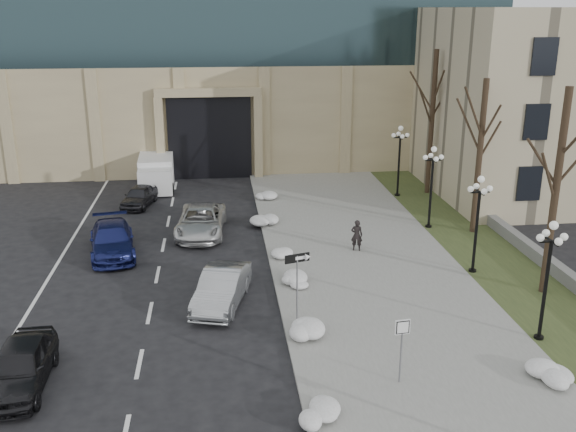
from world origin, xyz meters
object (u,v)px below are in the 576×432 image
(car_b, at_px, (222,288))
(car_d, at_px, (201,221))
(box_truck, at_px, (157,171))
(lamppost_a, at_px, (548,265))
(car_a, at_px, (20,366))
(car_c, at_px, (112,240))
(pedestrian, at_px, (357,235))
(lamppost_b, at_px, (478,211))
(one_way_sign, at_px, (301,265))
(keep_sign, at_px, (402,338))
(lamppost_d, at_px, (400,151))
(lamppost_c, at_px, (432,176))
(car_e, at_px, (139,196))

(car_b, bearing_deg, car_d, 111.13)
(box_truck, bearing_deg, lamppost_a, -59.15)
(car_a, relative_size, car_c, 0.86)
(car_b, distance_m, pedestrian, 8.76)
(car_d, relative_size, box_truck, 0.81)
(car_d, xyz_separation_m, lamppost_b, (12.83, -7.05, 2.31))
(lamppost_b, bearing_deg, one_way_sign, -155.94)
(car_b, height_order, one_way_sign, one_way_sign)
(car_d, xyz_separation_m, pedestrian, (7.95, -3.75, 0.18))
(car_c, relative_size, keep_sign, 2.17)
(lamppost_d, bearing_deg, one_way_sign, -117.24)
(car_a, height_order, car_c, car_a)
(one_way_sign, xyz_separation_m, keep_sign, (2.63, -4.95, -0.62))
(box_truck, distance_m, lamppost_c, 19.76)
(car_a, bearing_deg, car_c, 83.29)
(one_way_sign, xyz_separation_m, lamppost_b, (8.69, 3.88, 0.68))
(car_e, xyz_separation_m, pedestrian, (11.92, -9.56, 0.29))
(car_a, relative_size, one_way_sign, 1.55)
(lamppost_c, bearing_deg, lamppost_d, 90.00)
(car_c, bearing_deg, lamppost_d, 16.46)
(car_b, xyz_separation_m, lamppost_c, (11.82, 8.55, 2.31))
(car_a, xyz_separation_m, keep_sign, (12.44, -1.33, 1.01))
(car_c, height_order, box_truck, box_truck)
(car_b, distance_m, car_e, 15.73)
(pedestrian, distance_m, one_way_sign, 8.26)
(keep_sign, relative_size, lamppost_a, 0.51)
(keep_sign, height_order, lamppost_c, lamppost_c)
(car_e, relative_size, lamppost_c, 0.80)
(car_d, relative_size, pedestrian, 3.35)
(lamppost_a, bearing_deg, keep_sign, -158.94)
(car_d, bearing_deg, one_way_sign, -64.69)
(pedestrian, relative_size, lamppost_a, 0.34)
(car_e, height_order, pedestrian, pedestrian)
(car_a, xyz_separation_m, car_c, (1.23, 11.98, -0.00))
(car_b, distance_m, lamppost_d, 19.27)
(lamppost_c, bearing_deg, car_e, 159.24)
(car_e, height_order, lamppost_d, lamppost_d)
(car_a, relative_size, pedestrian, 2.75)
(one_way_sign, distance_m, lamppost_c, 13.55)
(lamppost_b, xyz_separation_m, lamppost_d, (0.00, 13.00, 0.00))
(lamppost_a, distance_m, lamppost_c, 13.00)
(pedestrian, bearing_deg, car_d, -9.95)
(box_truck, bearing_deg, lamppost_c, -37.74)
(car_e, bearing_deg, car_a, -81.56)
(car_a, bearing_deg, lamppost_b, 21.24)
(lamppost_c, bearing_deg, pedestrian, -146.76)
(lamppost_b, xyz_separation_m, lamppost_c, (0.00, 6.50, 0.00))
(box_truck, distance_m, lamppost_a, 29.21)
(car_a, bearing_deg, lamppost_d, 47.11)
(keep_sign, relative_size, lamppost_d, 0.51)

